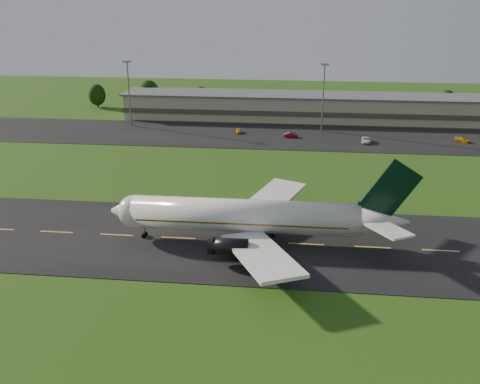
# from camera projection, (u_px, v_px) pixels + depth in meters

# --- Properties ---
(ground) EXTENTS (360.00, 360.00, 0.00)m
(ground) POSITION_uv_depth(u_px,v_px,m) (306.00, 245.00, 90.14)
(ground) COLOR #214A12
(ground) RESTS_ON ground
(taxiway) EXTENTS (220.00, 30.00, 0.10)m
(taxiway) POSITION_uv_depth(u_px,v_px,m) (306.00, 244.00, 90.12)
(taxiway) COLOR black
(taxiway) RESTS_ON ground
(apron) EXTENTS (260.00, 30.00, 0.10)m
(apron) POSITION_uv_depth(u_px,v_px,m) (305.00, 137.00, 157.14)
(apron) COLOR black
(apron) RESTS_ON ground
(airliner) EXTENTS (51.24, 42.18, 15.57)m
(airliner) POSITION_uv_depth(u_px,v_px,m) (250.00, 217.00, 89.50)
(airliner) COLOR white
(airliner) RESTS_ON ground
(terminal) EXTENTS (145.00, 16.00, 8.40)m
(terminal) POSITION_uv_depth(u_px,v_px,m) (325.00, 108.00, 177.61)
(terminal) COLOR #BBAF8F
(terminal) RESTS_ON ground
(light_mast_west) EXTENTS (2.40, 1.20, 20.35)m
(light_mast_west) POSITION_uv_depth(u_px,v_px,m) (129.00, 86.00, 165.82)
(light_mast_west) COLOR gray
(light_mast_west) RESTS_ON ground
(light_mast_centre) EXTENTS (2.40, 1.20, 20.35)m
(light_mast_centre) POSITION_uv_depth(u_px,v_px,m) (323.00, 89.00, 159.63)
(light_mast_centre) COLOR gray
(light_mast_centre) RESTS_ON ground
(tree_line) EXTENTS (198.59, 8.96, 10.57)m
(tree_line) POSITION_uv_depth(u_px,v_px,m) (388.00, 100.00, 183.89)
(tree_line) COLOR black
(tree_line) RESTS_ON ground
(service_vehicle_a) EXTENTS (1.86, 3.74, 1.22)m
(service_vehicle_a) POSITION_uv_depth(u_px,v_px,m) (239.00, 131.00, 161.11)
(service_vehicle_a) COLOR #E1AC0D
(service_vehicle_a) RESTS_ON apron
(service_vehicle_b) EXTENTS (4.16, 1.51, 1.36)m
(service_vehicle_b) POSITION_uv_depth(u_px,v_px,m) (291.00, 135.00, 156.23)
(service_vehicle_b) COLOR maroon
(service_vehicle_b) RESTS_ON apron
(service_vehicle_c) EXTENTS (3.13, 5.61, 1.48)m
(service_vehicle_c) POSITION_uv_depth(u_px,v_px,m) (366.00, 140.00, 150.72)
(service_vehicle_c) COLOR silver
(service_vehicle_c) RESTS_ON apron
(service_vehicle_d) EXTENTS (4.48, 4.04, 1.25)m
(service_vehicle_d) POSITION_uv_depth(u_px,v_px,m) (463.00, 140.00, 151.39)
(service_vehicle_d) COLOR gold
(service_vehicle_d) RESTS_ON apron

